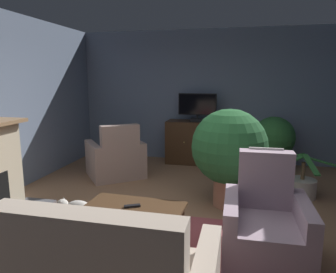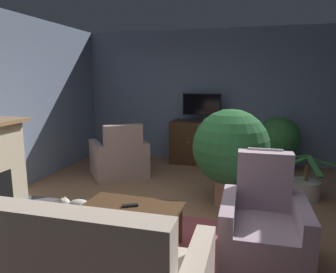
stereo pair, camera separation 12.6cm
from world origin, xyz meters
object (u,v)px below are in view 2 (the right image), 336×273
television (202,107)px  armchair_facing_sofa (263,229)px  potted_plant_on_hearth_side (278,140)px  coffee_table (132,210)px  tv_remote (130,205)px  armchair_in_far_corner (119,159)px  tv_cabinet (201,144)px  potted_plant_leafy_by_curtain (305,188)px  potted_plant_small_fern_corner (230,149)px  cat (76,207)px

television → armchair_facing_sofa: television is taller
television → potted_plant_on_hearth_side: bearing=-7.5°
television → coffee_table: size_ratio=0.74×
television → tv_remote: 3.61m
armchair_in_far_corner → coffee_table: bearing=-63.2°
tv_remote → potted_plant_on_hearth_side: bearing=35.3°
tv_cabinet → potted_plant_leafy_by_curtain: 2.44m
potted_plant_small_fern_corner → cat: bearing=-156.8°
tv_cabinet → coffee_table: bearing=-92.9°
tv_cabinet → potted_plant_small_fern_corner: bearing=-71.0°
tv_remote → armchair_in_far_corner: (-1.14, 2.30, -0.15)m
tv_cabinet → potted_plant_leafy_by_curtain: (1.84, -1.59, -0.26)m
television → armchair_in_far_corner: bearing=-137.4°
coffee_table → tv_cabinet: bearing=87.1°
coffee_table → cat: (-1.02, 0.55, -0.30)m
potted_plant_leafy_by_curtain → potted_plant_small_fern_corner: size_ratio=0.64×
armchair_facing_sofa → television: bearing=108.9°
armchair_facing_sofa → potted_plant_small_fern_corner: potted_plant_small_fern_corner is taller
television → potted_plant_leafy_by_curtain: television is taller
coffee_table → cat: 1.20m
potted_plant_leafy_by_curtain → tv_remote: bearing=-135.6°
potted_plant_small_fern_corner → cat: potted_plant_small_fern_corner is taller
potted_plant_leafy_by_curtain → cat: bearing=-155.1°
potted_plant_small_fern_corner → armchair_facing_sofa: bearing=-72.0°
tv_remote → tv_cabinet: bearing=59.5°
armchair_in_far_corner → armchair_facing_sofa: 3.32m
tv_cabinet → armchair_facing_sofa: (1.17, -3.47, -0.10)m
tv_cabinet → television: bearing=-90.0°
potted_plant_leafy_by_curtain → tv_cabinet: bearing=139.2°
tv_remote → armchair_facing_sofa: bearing=-22.9°
armchair_in_far_corner → cat: (0.13, -1.72, -0.21)m
television → armchair_in_far_corner: 2.01m
potted_plant_on_hearth_side → cat: bearing=-134.7°
television → coffee_table: (-0.18, -3.50, -0.80)m
cat → armchair_facing_sofa: bearing=-11.2°
tv_remote → potted_plant_on_hearth_side: 3.74m
potted_plant_small_fern_corner → cat: size_ratio=2.01×
potted_plant_leafy_by_curtain → armchair_in_far_corner: bearing=174.3°
potted_plant_on_hearth_side → armchair_in_far_corner: bearing=-160.3°
armchair_facing_sofa → potted_plant_leafy_by_curtain: armchair_facing_sofa is taller
potted_plant_on_hearth_side → potted_plant_small_fern_corner: 2.07m
coffee_table → potted_plant_small_fern_corner: size_ratio=0.77×
coffee_table → potted_plant_on_hearth_side: 3.72m
television → tv_remote: size_ratio=4.64×
tv_cabinet → coffee_table: (-0.18, -3.55, -0.02)m
television → armchair_in_far_corner: (-1.33, -1.22, -0.89)m
coffee_table → tv_remote: tv_remote is taller
armchair_in_far_corner → potted_plant_small_fern_corner: potted_plant_small_fern_corner is taller
potted_plant_on_hearth_side → cat: (-2.72, -2.74, -0.52)m
armchair_facing_sofa → potted_plant_on_hearth_side: (0.35, 3.21, 0.30)m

